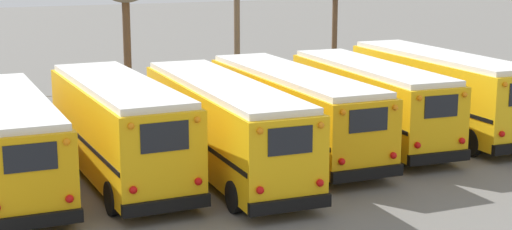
% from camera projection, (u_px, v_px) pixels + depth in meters
% --- Properties ---
extents(ground_plane, '(160.00, 160.00, 0.00)m').
position_uv_depth(ground_plane, '(257.00, 159.00, 28.03)').
color(ground_plane, '#66635E').
extents(school_bus_0, '(2.57, 9.76, 2.94)m').
position_uv_depth(school_bus_0, '(9.00, 139.00, 24.21)').
color(school_bus_0, '#E5A00C').
rests_on(school_bus_0, ground).
extents(school_bus_1, '(2.75, 9.45, 3.25)m').
position_uv_depth(school_bus_1, '(119.00, 127.00, 25.18)').
color(school_bus_1, '#EAAA0F').
rests_on(school_bus_1, ground).
extents(school_bus_2, '(2.78, 11.02, 3.08)m').
position_uv_depth(school_bus_2, '(223.00, 123.00, 26.09)').
color(school_bus_2, '#EAAA0F').
rests_on(school_bus_2, ground).
extents(school_bus_3, '(2.70, 10.91, 2.98)m').
position_uv_depth(school_bus_3, '(293.00, 107.00, 28.88)').
color(school_bus_3, '#E5A00C').
rests_on(school_bus_3, ground).
extents(school_bus_4, '(2.88, 9.88, 3.04)m').
position_uv_depth(school_bus_4, '(370.00, 99.00, 30.30)').
color(school_bus_4, '#EAAA0F').
rests_on(school_bus_4, ground).
extents(school_bus_5, '(2.70, 10.21, 3.24)m').
position_uv_depth(school_bus_5, '(439.00, 89.00, 31.81)').
color(school_bus_5, yellow).
rests_on(school_bus_5, ground).
extents(fence_line, '(25.00, 0.06, 1.42)m').
position_uv_depth(fence_line, '(187.00, 95.00, 34.76)').
color(fence_line, '#939399').
rests_on(fence_line, ground).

